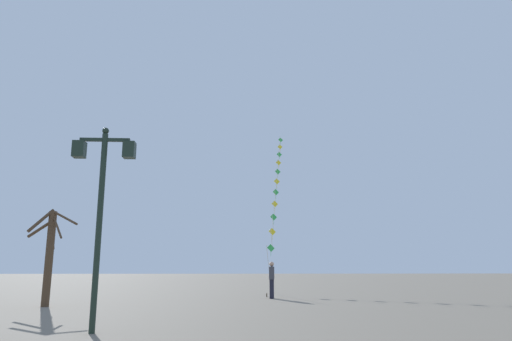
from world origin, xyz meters
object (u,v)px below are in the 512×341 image
twin_lantern_lamp_post (102,187)px  kite_train (276,188)px  bare_tree (49,252)px  kite_flyer (272,279)px

twin_lantern_lamp_post → kite_train: bearing=73.9°
kite_train → bare_tree: 18.52m
twin_lantern_lamp_post → bare_tree: bearing=118.1°
twin_lantern_lamp_post → kite_flyer: twin_lantern_lamp_post is taller
twin_lantern_lamp_post → kite_train: size_ratio=0.28×
kite_train → kite_flyer: kite_train is taller
bare_tree → twin_lantern_lamp_post: bearing=-61.9°
kite_train → kite_flyer: bearing=-96.9°
kite_flyer → bare_tree: bare_tree is taller
twin_lantern_lamp_post → kite_flyer: bearing=66.1°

